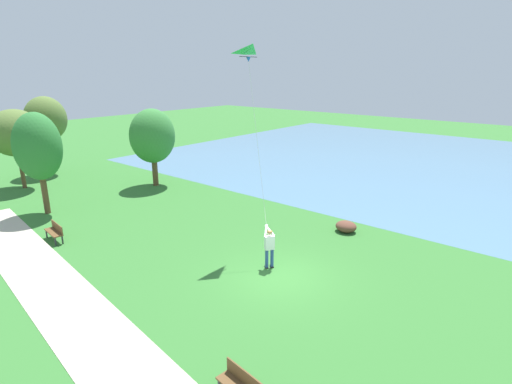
# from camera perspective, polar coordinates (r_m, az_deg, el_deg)

# --- Properties ---
(ground_plane) EXTENTS (120.00, 120.00, 0.00)m
(ground_plane) POSITION_cam_1_polar(r_m,az_deg,el_deg) (16.86, 3.38, -11.85)
(ground_plane) COLOR #33702D
(lake_water) EXTENTS (36.00, 44.00, 0.01)m
(lake_water) POSITION_cam_1_polar(r_m,az_deg,el_deg) (40.51, 20.66, 4.25)
(lake_water) COLOR teal
(lake_water) RESTS_ON ground
(walkway_path) EXTENTS (6.33, 32.05, 0.02)m
(walkway_path) POSITION_cam_1_polar(r_m,az_deg,el_deg) (14.32, -21.52, -18.84)
(walkway_path) COLOR #B7AD99
(walkway_path) RESTS_ON ground
(person_kite_flyer) EXTENTS (0.53, 0.62, 1.83)m
(person_kite_flyer) POSITION_cam_1_polar(r_m,az_deg,el_deg) (17.09, 1.90, -7.49)
(person_kite_flyer) COLOR #232328
(person_kite_flyer) RESTS_ON ground
(flying_kite) EXTENTS (1.89, 2.16, 7.32)m
(flying_kite) POSITION_cam_1_polar(r_m,az_deg,el_deg) (18.05, -0.53, 18.81)
(flying_kite) COLOR green
(park_bench_far_walkway) EXTENTS (0.62, 1.54, 0.88)m
(park_bench_far_walkway) POSITION_cam_1_polar(r_m,az_deg,el_deg) (22.26, -26.58, -4.92)
(park_bench_far_walkway) COLOR brown
(park_bench_far_walkway) RESTS_ON ground
(tree_treeline_right) EXTENTS (3.16, 3.02, 6.17)m
(tree_treeline_right) POSITION_cam_1_polar(r_m,az_deg,el_deg) (36.13, -27.63, 9.13)
(tree_treeline_right) COLOR brown
(tree_treeline_right) RESTS_ON ground
(tree_treeline_center) EXTENTS (3.31, 2.95, 5.54)m
(tree_treeline_center) POSITION_cam_1_polar(r_m,az_deg,el_deg) (29.72, -14.45, 7.65)
(tree_treeline_center) COLOR brown
(tree_treeline_center) RESTS_ON ground
(tree_treeline_left) EXTENTS (3.55, 3.64, 5.57)m
(tree_treeline_left) POSITION_cam_1_polar(r_m,az_deg,el_deg) (32.60, -30.90, 7.17)
(tree_treeline_left) COLOR brown
(tree_treeline_left) RESTS_ON ground
(tree_lakeside_near) EXTENTS (2.54, 2.78, 5.90)m
(tree_lakeside_near) POSITION_cam_1_polar(r_m,az_deg,el_deg) (25.90, -28.52, 5.63)
(tree_lakeside_near) COLOR brown
(tree_lakeside_near) RESTS_ON ground
(lakeside_shrub) EXTENTS (0.99, 1.10, 0.57)m
(lakeside_shrub) POSITION_cam_1_polar(r_m,az_deg,el_deg) (21.57, 12.63, -4.78)
(lakeside_shrub) COLOR brown
(lakeside_shrub) RESTS_ON ground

